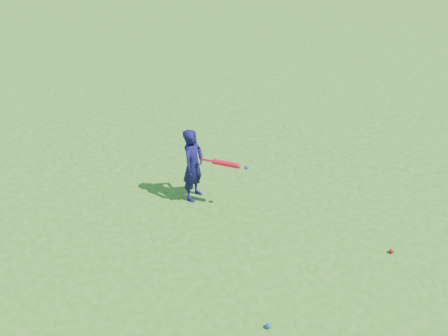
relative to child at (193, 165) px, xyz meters
name	(u,v)px	position (x,y,z in m)	size (l,w,h in m)	color
ground	(139,200)	(-0.71, -0.52, -0.61)	(80.00, 80.00, 0.00)	#2E731B
child	(193,165)	(0.00, 0.00, 0.00)	(0.44, 0.29, 1.21)	#110D40
ground_ball_red	(391,251)	(3.05, 0.32, -0.57)	(0.07, 0.07, 0.07)	red
ground_ball_blue	(268,326)	(2.17, -1.69, -0.57)	(0.07, 0.07, 0.07)	blue
bat_swing	(228,164)	(0.57, 0.07, 0.17)	(0.73, 0.21, 0.08)	red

